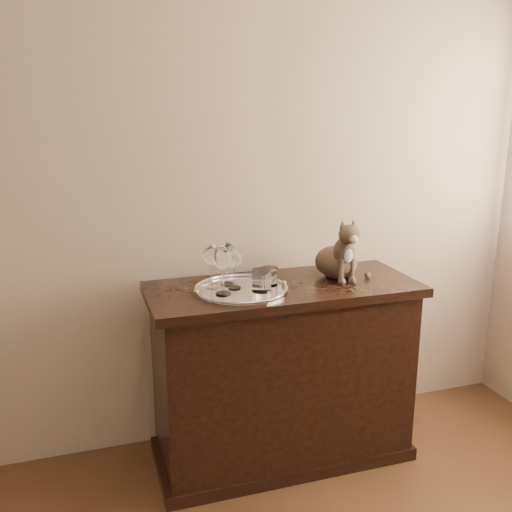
{
  "coord_description": "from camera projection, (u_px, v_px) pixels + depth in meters",
  "views": [
    {
      "loc": [
        -0.25,
        -0.3,
        1.62
      ],
      "look_at": [
        0.48,
        1.95,
        0.99
      ],
      "focal_mm": 40.0,
      "sensor_mm": 36.0,
      "label": 1
    }
  ],
  "objects": [
    {
      "name": "wine_glass_c",
      "position": [
        223.0,
        270.0,
        2.34
      ],
      "size": [
        0.08,
        0.08,
        0.21
      ],
      "primitive_type": null,
      "color": "silver",
      "rests_on": "tray"
    },
    {
      "name": "sideboard",
      "position": [
        282.0,
        373.0,
        2.62
      ],
      "size": [
        1.2,
        0.5,
        0.85
      ],
      "primitive_type": null,
      "color": "black",
      "rests_on": "ground"
    },
    {
      "name": "wall_back",
      "position": [
        132.0,
        168.0,
        2.49
      ],
      "size": [
        4.0,
        0.1,
        2.7
      ],
      "primitive_type": "cube",
      "color": "#C6B094",
      "rests_on": "ground"
    },
    {
      "name": "cat",
      "position": [
        337.0,
        247.0,
        2.59
      ],
      "size": [
        0.3,
        0.28,
        0.29
      ],
      "primitive_type": null,
      "rotation": [
        0.0,
        0.0,
        0.04
      ],
      "color": "#4B3B2D",
      "rests_on": "sideboard"
    },
    {
      "name": "wine_glass_a",
      "position": [
        212.0,
        266.0,
        2.44
      ],
      "size": [
        0.07,
        0.07,
        0.19
      ],
      "primitive_type": null,
      "color": "white",
      "rests_on": "tray"
    },
    {
      "name": "wine_glass_b",
      "position": [
        227.0,
        264.0,
        2.47
      ],
      "size": [
        0.07,
        0.07,
        0.19
      ],
      "primitive_type": null,
      "color": "white",
      "rests_on": "tray"
    },
    {
      "name": "tumbler_c",
      "position": [
        270.0,
        276.0,
        2.47
      ],
      "size": [
        0.07,
        0.07,
        0.08
      ],
      "primitive_type": "cylinder",
      "color": "white",
      "rests_on": "tray"
    },
    {
      "name": "tumbler_a",
      "position": [
        262.0,
        280.0,
        2.39
      ],
      "size": [
        0.08,
        0.08,
        0.09
      ],
      "primitive_type": "cylinder",
      "color": "white",
      "rests_on": "tray"
    },
    {
      "name": "wine_glass_d",
      "position": [
        234.0,
        268.0,
        2.42
      ],
      "size": [
        0.07,
        0.07,
        0.18
      ],
      "primitive_type": null,
      "color": "white",
      "rests_on": "tray"
    },
    {
      "name": "tray",
      "position": [
        241.0,
        290.0,
        2.42
      ],
      "size": [
        0.4,
        0.4,
        0.01
      ],
      "primitive_type": "cylinder",
      "color": "silver",
      "rests_on": "sideboard"
    }
  ]
}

